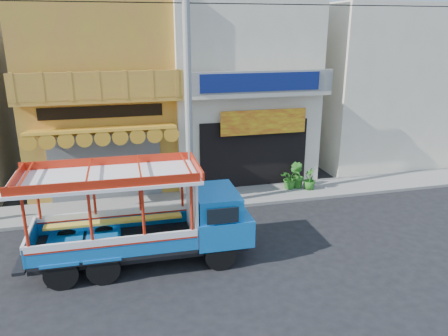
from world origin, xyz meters
name	(u,v)px	position (x,y,z in m)	size (l,w,h in m)	color
ground	(241,247)	(0.00, 0.00, 0.00)	(90.00, 90.00, 0.00)	black
sidewalk	(213,199)	(0.00, 4.00, 0.06)	(30.00, 2.00, 0.12)	slate
shophouse_left	(101,87)	(-4.00, 7.96, 4.11)	(6.00, 7.50, 8.24)	#B49528
shophouse_right	(235,83)	(2.00, 7.96, 4.11)	(6.00, 6.75, 8.24)	beige
party_pilaster	(182,97)	(-1.00, 4.85, 4.00)	(0.35, 0.30, 8.00)	beige
filler_building_right	(369,85)	(9.00, 8.00, 3.80)	(6.00, 6.00, 7.60)	beige
utility_pole	(192,74)	(-0.85, 3.30, 5.03)	(28.00, 0.26, 9.00)	gray
songthaew_truck	(156,216)	(-2.61, -0.25, 1.43)	(6.40, 2.24, 2.97)	black
potted_plant_a	(290,178)	(3.35, 4.26, 0.56)	(0.80, 0.69, 0.88)	#26651C
potted_plant_b	(297,175)	(3.68, 4.27, 0.65)	(0.58, 0.47, 1.06)	#26651C
potted_plant_c	(310,179)	(4.10, 3.93, 0.57)	(0.50, 0.50, 0.90)	#26651C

